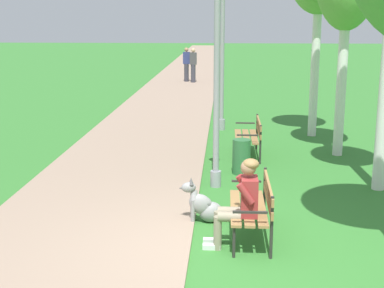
% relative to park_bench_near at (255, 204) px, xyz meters
% --- Properties ---
extents(ground_plane, '(120.00, 120.00, 0.00)m').
position_rel_park_bench_near_xyz_m(ground_plane, '(-0.52, -0.61, -0.51)').
color(ground_plane, '#33752D').
extents(paved_path, '(3.24, 60.00, 0.04)m').
position_rel_park_bench_near_xyz_m(paved_path, '(-2.50, 23.39, -0.49)').
color(paved_path, gray).
rests_on(paved_path, ground).
extents(park_bench_near, '(0.55, 1.50, 0.85)m').
position_rel_park_bench_near_xyz_m(park_bench_near, '(0.00, 0.00, 0.00)').
color(park_bench_near, olive).
rests_on(park_bench_near, ground).
extents(park_bench_mid, '(0.55, 1.50, 0.85)m').
position_rel_park_bench_near_xyz_m(park_bench_mid, '(0.14, 4.76, 0.00)').
color(park_bench_mid, olive).
rests_on(park_bench_mid, ground).
extents(person_seated_on_near_bench, '(0.74, 0.49, 1.25)m').
position_rel_park_bench_near_xyz_m(person_seated_on_near_bench, '(-0.21, -0.34, 0.17)').
color(person_seated_on_near_bench, gray).
rests_on(person_seated_on_near_bench, ground).
extents(dog_grey, '(0.83, 0.32, 0.71)m').
position_rel_park_bench_near_xyz_m(dog_grey, '(-0.74, 0.58, -0.25)').
color(dog_grey, gray).
rests_on(dog_grey, ground).
extents(lamp_post_near, '(0.24, 0.24, 4.09)m').
position_rel_park_bench_near_xyz_m(lamp_post_near, '(-0.60, 2.41, 1.61)').
color(lamp_post_near, gray).
rests_on(lamp_post_near, ground).
extents(lamp_post_mid, '(0.24, 0.24, 3.98)m').
position_rel_park_bench_near_xyz_m(lamp_post_mid, '(-0.54, 7.73, 1.55)').
color(lamp_post_mid, gray).
rests_on(lamp_post_mid, ground).
extents(litter_bin, '(0.36, 0.36, 0.70)m').
position_rel_park_bench_near_xyz_m(litter_bin, '(-0.10, 3.32, -0.16)').
color(litter_bin, '#2D6638').
rests_on(litter_bin, ground).
extents(pedestrian_distant, '(0.32, 0.22, 1.65)m').
position_rel_park_bench_near_xyz_m(pedestrian_distant, '(-1.98, 18.77, 0.33)').
color(pedestrian_distant, '#383842').
rests_on(pedestrian_distant, ground).
extents(pedestrian_further_distant, '(0.32, 0.22, 1.65)m').
position_rel_park_bench_near_xyz_m(pedestrian_further_distant, '(-2.32, 19.13, 0.33)').
color(pedestrian_further_distant, '#383842').
rests_on(pedestrian_further_distant, ground).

